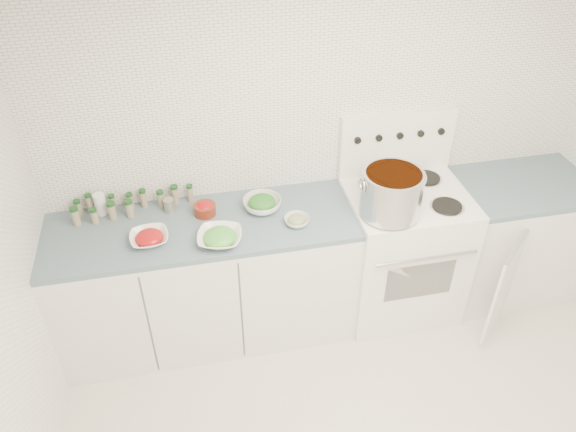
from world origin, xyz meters
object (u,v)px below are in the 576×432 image
(stove, at_px, (400,248))
(stock_pot, at_px, (392,192))
(bowl_snowpea, at_px, (220,237))
(bowl_tomato, at_px, (149,238))

(stove, xyz_separation_m, stock_pot, (-0.19, -0.16, 0.60))
(stock_pot, bearing_deg, stove, 40.14)
(stock_pot, relative_size, bowl_snowpea, 1.27)
(stove, distance_m, bowl_snowpea, 1.30)
(stove, distance_m, bowl_tomato, 1.67)
(bowl_snowpea, bearing_deg, stove, 8.39)
(stove, xyz_separation_m, bowl_tomato, (-1.60, -0.09, 0.43))
(stove, xyz_separation_m, bowl_snowpea, (-1.21, -0.18, 0.44))
(stock_pot, bearing_deg, bowl_tomato, 177.27)
(stove, height_order, bowl_snowpea, stove)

